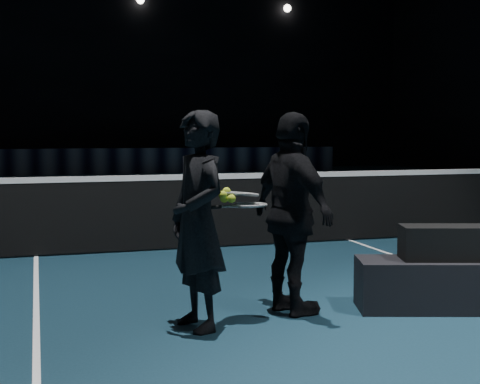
# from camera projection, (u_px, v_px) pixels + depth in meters

# --- Properties ---
(floor) EXTENTS (36.00, 36.00, 0.00)m
(floor) POSITION_uv_depth(u_px,v_px,m) (36.00, 257.00, 7.94)
(floor) COLOR #0D222F
(floor) RESTS_ON ground
(wall_back) EXTENTS (30.00, 0.00, 30.00)m
(wall_back) POSITION_uv_depth(u_px,v_px,m) (32.00, 36.00, 24.63)
(wall_back) COLOR black
(wall_back) RESTS_ON ground
(court_lines) EXTENTS (10.98, 23.78, 0.01)m
(court_lines) POSITION_uv_depth(u_px,v_px,m) (36.00, 256.00, 7.94)
(court_lines) COLOR white
(court_lines) RESTS_ON floor
(net_mesh) EXTENTS (12.80, 0.02, 0.86)m
(net_mesh) POSITION_uv_depth(u_px,v_px,m) (35.00, 219.00, 7.90)
(net_mesh) COLOR black
(net_mesh) RESTS_ON floor
(net_tape) EXTENTS (12.80, 0.03, 0.07)m
(net_tape) POSITION_uv_depth(u_px,v_px,m) (34.00, 180.00, 7.86)
(net_tape) COLOR white
(net_tape) RESTS_ON net_mesh
(sponsor_backdrop) EXTENTS (22.00, 0.15, 0.90)m
(sponsor_backdrop) POSITION_uv_depth(u_px,v_px,m) (35.00, 162.00, 22.66)
(sponsor_backdrop) COLOR black
(sponsor_backdrop) RESTS_ON floor
(player_bench) EXTENTS (1.49, 0.87, 0.42)m
(player_bench) POSITION_uv_depth(u_px,v_px,m) (443.00, 284.00, 5.57)
(player_bench) COLOR black
(player_bench) RESTS_ON floor
(racket_bag) EXTENTS (0.76, 0.50, 0.28)m
(racket_bag) POSITION_uv_depth(u_px,v_px,m) (444.00, 243.00, 5.54)
(racket_bag) COLOR black
(racket_bag) RESTS_ON player_bench
(bag_signature) EXTENTS (0.32, 0.10, 0.09)m
(bag_signature) POSITION_uv_depth(u_px,v_px,m) (455.00, 246.00, 5.39)
(bag_signature) COLOR white
(bag_signature) RESTS_ON racket_bag
(player_a) EXTENTS (0.54, 0.68, 1.64)m
(player_a) POSITION_uv_depth(u_px,v_px,m) (198.00, 221.00, 4.99)
(player_a) COLOR black
(player_a) RESTS_ON floor
(player_b) EXTENTS (0.63, 1.03, 1.64)m
(player_b) POSITION_uv_depth(u_px,v_px,m) (293.00, 214.00, 5.40)
(player_b) COLOR black
(player_b) RESTS_ON floor
(racket_lower) EXTENTS (0.71, 0.36, 0.03)m
(racket_lower) POSITION_uv_depth(u_px,v_px,m) (250.00, 205.00, 5.20)
(racket_lower) COLOR black
(racket_lower) RESTS_ON player_a
(racket_upper) EXTENTS (0.71, 0.40, 0.10)m
(racket_upper) POSITION_uv_depth(u_px,v_px,m) (242.00, 194.00, 5.20)
(racket_upper) COLOR black
(racket_upper) RESTS_ON player_b
(tennis_balls) EXTENTS (0.12, 0.10, 0.12)m
(tennis_balls) POSITION_uv_depth(u_px,v_px,m) (227.00, 196.00, 5.10)
(tennis_balls) COLOR gold
(tennis_balls) RESTS_ON racket_upper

